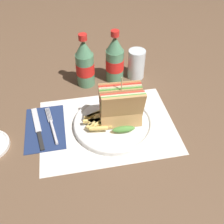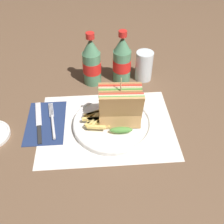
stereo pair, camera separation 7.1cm
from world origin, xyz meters
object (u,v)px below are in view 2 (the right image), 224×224
club_sandwich (120,108)px  plate_main (112,123)px  fork (53,124)px  coke_bottle_near (92,62)px  knife (39,122)px  glass_near (144,66)px  coke_bottle_far (122,60)px

club_sandwich → plate_main: bearing=163.3°
plate_main → club_sandwich: (0.02, -0.01, 0.07)m
club_sandwich → fork: club_sandwich is taller
fork → coke_bottle_near: (0.13, 0.23, 0.08)m
knife → glass_near: 0.45m
fork → club_sandwich: bearing=-14.1°
coke_bottle_far → glass_near: (0.09, 0.00, -0.03)m
coke_bottle_far → glass_near: size_ratio=1.79×
glass_near → coke_bottle_near: bearing=-177.1°
knife → coke_bottle_near: bearing=40.8°
plate_main → coke_bottle_near: bearing=103.7°
plate_main → glass_near: glass_near is taller
coke_bottle_far → glass_near: bearing=2.6°
coke_bottle_far → fork: bearing=-136.3°
knife → coke_bottle_near: size_ratio=0.94×
plate_main → coke_bottle_near: (-0.06, 0.24, 0.08)m
plate_main → club_sandwich: 0.07m
plate_main → coke_bottle_far: bearing=77.6°
club_sandwich → knife: size_ratio=0.89×
fork → knife: (-0.05, 0.01, -0.00)m
knife → coke_bottle_far: coke_bottle_far is taller
plate_main → coke_bottle_far: (0.05, 0.25, 0.08)m
fork → knife: size_ratio=0.91×
plate_main → coke_bottle_far: coke_bottle_far is taller
coke_bottle_near → plate_main: bearing=-76.3°
coke_bottle_near → glass_near: 0.20m
club_sandwich → fork: size_ratio=0.99×
knife → glass_near: glass_near is taller
coke_bottle_near → glass_near: (0.20, 0.01, -0.03)m
coke_bottle_near → coke_bottle_far: same height
plate_main → glass_near: 0.29m
plate_main → knife: plate_main is taller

